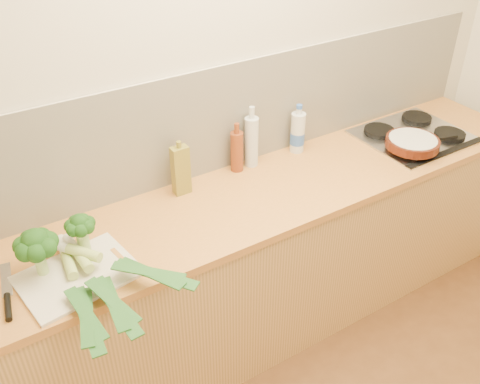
{
  "coord_description": "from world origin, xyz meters",
  "views": [
    {
      "loc": [
        -1.21,
        -0.53,
        2.33
      ],
      "look_at": [
        -0.19,
        1.1,
        1.02
      ],
      "focal_mm": 40.0,
      "sensor_mm": 36.0,
      "label": 1
    }
  ],
  "objects_px": {
    "gas_hob": "(414,135)",
    "skillet": "(413,142)",
    "chopping_board": "(78,275)",
    "chefs_knife": "(7,300)"
  },
  "relations": [
    {
      "from": "chopping_board",
      "to": "chefs_knife",
      "type": "xyz_separation_m",
      "value": [
        -0.26,
        0.01,
        0.0
      ]
    },
    {
      "from": "chopping_board",
      "to": "skillet",
      "type": "relative_size",
      "value": 1.06
    },
    {
      "from": "skillet",
      "to": "chopping_board",
      "type": "bearing_deg",
      "value": -164.54
    },
    {
      "from": "gas_hob",
      "to": "skillet",
      "type": "xyz_separation_m",
      "value": [
        -0.15,
        -0.11,
        0.05
      ]
    },
    {
      "from": "chopping_board",
      "to": "gas_hob",
      "type": "bearing_deg",
      "value": -5.21
    },
    {
      "from": "gas_hob",
      "to": "skillet",
      "type": "height_order",
      "value": "skillet"
    },
    {
      "from": "gas_hob",
      "to": "chopping_board",
      "type": "xyz_separation_m",
      "value": [
        -1.96,
        -0.11,
        -0.01
      ]
    },
    {
      "from": "chopping_board",
      "to": "skillet",
      "type": "xyz_separation_m",
      "value": [
        1.81,
        -0.01,
        0.06
      ]
    },
    {
      "from": "gas_hob",
      "to": "chefs_knife",
      "type": "bearing_deg",
      "value": -177.38
    },
    {
      "from": "chefs_knife",
      "to": "skillet",
      "type": "relative_size",
      "value": 0.82
    }
  ]
}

